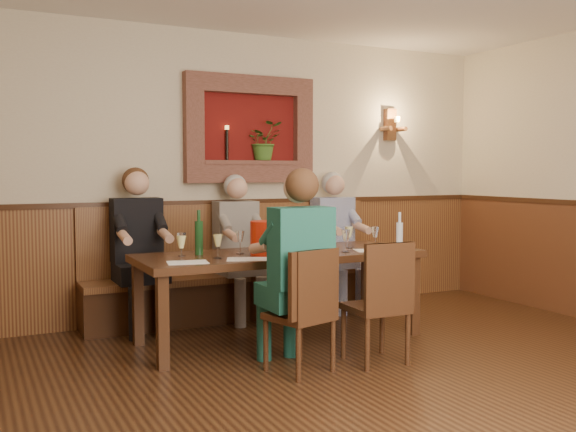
{
  "coord_description": "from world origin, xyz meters",
  "views": [
    {
      "loc": [
        -2.34,
        -2.98,
        1.43
      ],
      "look_at": [
        0.1,
        1.9,
        1.05
      ],
      "focal_mm": 40.0,
      "sensor_mm": 36.0,
      "label": 1
    }
  ],
  "objects_px": {
    "water_bottle": "(399,235)",
    "chair_near_left": "(301,336)",
    "person_chair_front": "(295,287)",
    "spittoon_bucket": "(265,238)",
    "bench": "(238,284)",
    "wine_bottle_green_a": "(300,235)",
    "person_bench_right": "(337,253)",
    "wine_bottle_green_b": "(199,237)",
    "person_bench_left": "(140,264)",
    "chair_near_right": "(376,327)",
    "person_bench_mid": "(239,260)",
    "dining_table": "(280,261)"
  },
  "relations": [
    {
      "from": "water_bottle",
      "to": "chair_near_left",
      "type": "bearing_deg",
      "value": -156.26
    },
    {
      "from": "person_chair_front",
      "to": "spittoon_bucket",
      "type": "relative_size",
      "value": 5.26
    },
    {
      "from": "bench",
      "to": "wine_bottle_green_a",
      "type": "xyz_separation_m",
      "value": [
        0.13,
        -1.06,
        0.58
      ]
    },
    {
      "from": "bench",
      "to": "spittoon_bucket",
      "type": "bearing_deg",
      "value": -100.04
    },
    {
      "from": "person_bench_right",
      "to": "wine_bottle_green_b",
      "type": "relative_size",
      "value": 3.89
    },
    {
      "from": "person_bench_left",
      "to": "water_bottle",
      "type": "bearing_deg",
      "value": -29.77
    },
    {
      "from": "person_bench_left",
      "to": "person_chair_front",
      "type": "height_order",
      "value": "person_bench_left"
    },
    {
      "from": "person_bench_left",
      "to": "wine_bottle_green_b",
      "type": "xyz_separation_m",
      "value": [
        0.33,
        -0.68,
        0.29
      ]
    },
    {
      "from": "person_chair_front",
      "to": "chair_near_right",
      "type": "bearing_deg",
      "value": -12.16
    },
    {
      "from": "person_chair_front",
      "to": "water_bottle",
      "type": "distance_m",
      "value": 1.38
    },
    {
      "from": "person_bench_mid",
      "to": "spittoon_bucket",
      "type": "height_order",
      "value": "person_bench_mid"
    },
    {
      "from": "water_bottle",
      "to": "person_bench_mid",
      "type": "bearing_deg",
      "value": 132.13
    },
    {
      "from": "dining_table",
      "to": "person_bench_mid",
      "type": "xyz_separation_m",
      "value": [
        -0.03,
        0.84,
        -0.1
      ]
    },
    {
      "from": "person_bench_left",
      "to": "water_bottle",
      "type": "height_order",
      "value": "person_bench_left"
    },
    {
      "from": "bench",
      "to": "chair_near_left",
      "type": "height_order",
      "value": "bench"
    },
    {
      "from": "person_bench_right",
      "to": "person_chair_front",
      "type": "bearing_deg",
      "value": -129.24
    },
    {
      "from": "person_chair_front",
      "to": "spittoon_bucket",
      "type": "bearing_deg",
      "value": 83.97
    },
    {
      "from": "person_bench_left",
      "to": "person_bench_right",
      "type": "bearing_deg",
      "value": 0.04
    },
    {
      "from": "person_bench_mid",
      "to": "person_chair_front",
      "type": "height_order",
      "value": "person_chair_front"
    },
    {
      "from": "person_bench_mid",
      "to": "chair_near_left",
      "type": "bearing_deg",
      "value": -97.5
    },
    {
      "from": "bench",
      "to": "chair_near_right",
      "type": "distance_m",
      "value": 1.89
    },
    {
      "from": "wine_bottle_green_b",
      "to": "spittoon_bucket",
      "type": "bearing_deg",
      "value": -28.11
    },
    {
      "from": "chair_near_right",
      "to": "person_bench_mid",
      "type": "height_order",
      "value": "person_bench_mid"
    },
    {
      "from": "person_bench_right",
      "to": "water_bottle",
      "type": "bearing_deg",
      "value": -92.72
    },
    {
      "from": "person_bench_mid",
      "to": "wine_bottle_green_a",
      "type": "height_order",
      "value": "person_bench_mid"
    },
    {
      "from": "bench",
      "to": "spittoon_bucket",
      "type": "height_order",
      "value": "bench"
    },
    {
      "from": "spittoon_bucket",
      "to": "wine_bottle_green_b",
      "type": "bearing_deg",
      "value": 151.89
    },
    {
      "from": "dining_table",
      "to": "chair_near_right",
      "type": "relative_size",
      "value": 2.62
    },
    {
      "from": "chair_near_left",
      "to": "spittoon_bucket",
      "type": "bearing_deg",
      "value": 69.03
    },
    {
      "from": "bench",
      "to": "person_bench_right",
      "type": "height_order",
      "value": "person_bench_right"
    },
    {
      "from": "person_bench_left",
      "to": "person_chair_front",
      "type": "distance_m",
      "value": 1.77
    },
    {
      "from": "dining_table",
      "to": "chair_near_left",
      "type": "distance_m",
      "value": 0.99
    },
    {
      "from": "person_chair_front",
      "to": "chair_near_left",
      "type": "bearing_deg",
      "value": -86.49
    },
    {
      "from": "water_bottle",
      "to": "chair_near_right",
      "type": "bearing_deg",
      "value": -137.01
    },
    {
      "from": "person_bench_right",
      "to": "person_chair_front",
      "type": "distance_m",
      "value": 2.08
    },
    {
      "from": "chair_near_right",
      "to": "wine_bottle_green_a",
      "type": "relative_size",
      "value": 2.44
    },
    {
      "from": "person_bench_mid",
      "to": "wine_bottle_green_a",
      "type": "distance_m",
      "value": 1.02
    },
    {
      "from": "spittoon_bucket",
      "to": "chair_near_left",
      "type": "bearing_deg",
      "value": -94.98
    },
    {
      "from": "water_bottle",
      "to": "person_bench_right",
      "type": "bearing_deg",
      "value": 87.28
    },
    {
      "from": "bench",
      "to": "chair_near_right",
      "type": "relative_size",
      "value": 3.27
    },
    {
      "from": "bench",
      "to": "person_bench_right",
      "type": "relative_size",
      "value": 2.1
    },
    {
      "from": "wine_bottle_green_b",
      "to": "person_bench_mid",
      "type": "bearing_deg",
      "value": 47.2
    },
    {
      "from": "person_bench_right",
      "to": "spittoon_bucket",
      "type": "relative_size",
      "value": 5.16
    },
    {
      "from": "bench",
      "to": "wine_bottle_green_b",
      "type": "xyz_separation_m",
      "value": [
        -0.66,
        -0.79,
        0.57
      ]
    },
    {
      "from": "wine_bottle_green_a",
      "to": "wine_bottle_green_b",
      "type": "relative_size",
      "value": 1.02
    },
    {
      "from": "wine_bottle_green_a",
      "to": "water_bottle",
      "type": "xyz_separation_m",
      "value": [
        0.88,
        -0.19,
        -0.02
      ]
    },
    {
      "from": "chair_near_left",
      "to": "chair_near_right",
      "type": "height_order",
      "value": "chair_near_right"
    },
    {
      "from": "person_bench_left",
      "to": "person_chair_front",
      "type": "xyz_separation_m",
      "value": [
        0.73,
        -1.61,
        -0.01
      ]
    },
    {
      "from": "chair_near_left",
      "to": "bench",
      "type": "bearing_deg",
      "value": 66.08
    },
    {
      "from": "chair_near_left",
      "to": "person_bench_left",
      "type": "xyz_separation_m",
      "value": [
        -0.74,
        1.7,
        0.35
      ]
    }
  ]
}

